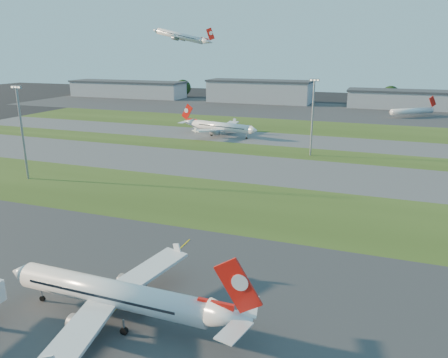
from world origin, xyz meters
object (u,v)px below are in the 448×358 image
at_px(airliner_parked, 114,294).
at_px(light_mast_centre, 313,112).
at_px(airliner_taxiing, 221,127).
at_px(light_mast_west, 21,127).
at_px(mini_jet_near, 412,111).

distance_m(airliner_parked, light_mast_centre, 105.76).
bearing_deg(airliner_taxiing, airliner_parked, 117.88).
bearing_deg(light_mast_centre, airliner_parked, -94.73).
bearing_deg(light_mast_west, airliner_parked, -38.53).
xyz_separation_m(airliner_parked, mini_jet_near, (45.19, 213.97, -0.52)).
height_order(airliner_parked, light_mast_west, light_mast_west).
relative_size(airliner_parked, light_mast_west, 1.34).
height_order(mini_jet_near, light_mast_west, light_mast_west).
relative_size(airliner_parked, mini_jet_near, 1.47).
distance_m(airliner_taxiing, light_mast_west, 84.26).
relative_size(airliner_taxiing, mini_jet_near, 1.48).
height_order(airliner_parked, airliner_taxiing, airliner_taxiing).
bearing_deg(mini_jet_near, airliner_parked, -139.80).
bearing_deg(airliner_parked, light_mast_centre, 85.83).
relative_size(airliner_taxiing, light_mast_centre, 1.35).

